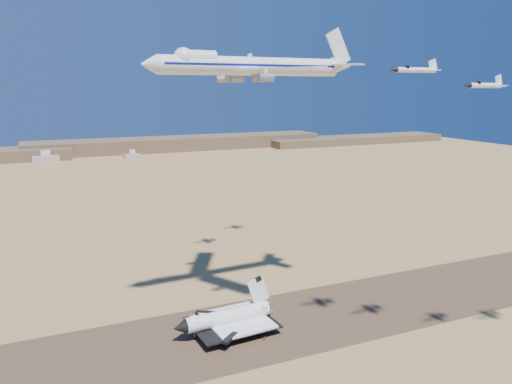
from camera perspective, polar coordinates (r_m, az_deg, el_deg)
name	(u,v)px	position (r m, az deg, el deg)	size (l,w,h in m)	color
ground	(252,329)	(193.09, -0.51, -15.44)	(1200.00, 1200.00, 0.00)	#A57949
runway	(252,329)	(193.08, -0.51, -15.43)	(600.00, 50.00, 0.06)	brown
ridgeline	(144,147)	(702.40, -12.69, 5.03)	(960.00, 90.00, 18.00)	brown
hangars	(42,159)	(641.62, -23.22, 3.46)	(200.50, 29.50, 30.00)	#B4AEA0
shuttle	(227,319)	(189.45, -3.34, -14.25)	(39.71, 26.06, 19.52)	white
carrier_747	(246,66)	(182.06, -1.14, 14.20)	(82.50, 63.99, 20.58)	white
crew_a	(245,334)	(188.03, -1.21, -15.89)	(0.70, 0.46, 1.91)	#EE4A0E
crew_b	(254,331)	(190.06, -0.27, -15.60)	(0.85, 0.49, 1.74)	#EE4A0E
crew_c	(265,338)	(185.36, 0.99, -16.36)	(1.01, 0.52, 1.73)	#EE4A0E
chase_jet_a	(415,70)	(156.53, 17.74, 13.16)	(16.55, 8.99, 4.12)	white
chase_jet_b	(485,85)	(158.73, 24.67, 11.02)	(15.82, 8.53, 3.94)	white
chase_jet_e	(239,60)	(231.62, -1.97, 14.84)	(16.22, 8.89, 4.05)	white
chase_jet_f	(270,67)	(261.87, 1.62, 14.14)	(15.63, 8.39, 3.89)	white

